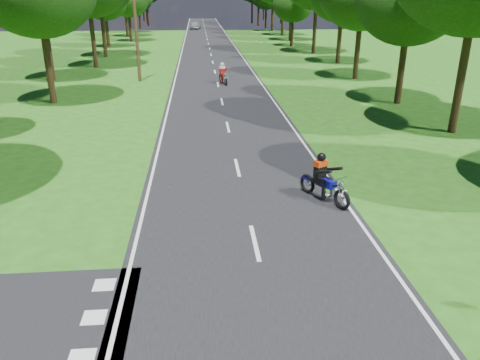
{
  "coord_description": "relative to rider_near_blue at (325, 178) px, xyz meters",
  "views": [
    {
      "loc": [
        -1.4,
        -9.3,
        6.49
      ],
      "look_at": [
        -0.24,
        4.0,
        1.1
      ],
      "focal_mm": 35.0,
      "sensor_mm": 36.0,
      "label": 1
    }
  ],
  "objects": [
    {
      "name": "distant_car",
      "position": [
        -4.37,
        77.64,
        -0.12
      ],
      "size": [
        2.29,
        4.27,
        1.38
      ],
      "primitive_type": "imported",
      "rotation": [
        0.0,
        0.0,
        -0.17
      ],
      "color": "#B3B6BB",
      "rests_on": "main_road"
    },
    {
      "name": "rider_near_blue",
      "position": [
        0.0,
        0.0,
        0.0
      ],
      "size": [
        1.52,
        2.01,
        1.62
      ],
      "primitive_type": null,
      "rotation": [
        0.0,
        0.0,
        0.52
      ],
      "color": "#0F0D92",
      "rests_on": "main_road"
    },
    {
      "name": "ground",
      "position": [
        -2.6,
        -4.61,
        -0.83
      ],
      "size": [
        160.0,
        160.0,
        0.0
      ],
      "primitive_type": "plane",
      "color": "#255413",
      "rests_on": "ground"
    },
    {
      "name": "road_markings",
      "position": [
        -2.74,
        43.52,
        -0.81
      ],
      "size": [
        7.4,
        140.0,
        0.01
      ],
      "color": "silver",
      "rests_on": "main_road"
    },
    {
      "name": "rider_far_red",
      "position": [
        -2.2,
        21.62,
        -0.03
      ],
      "size": [
        0.98,
        1.95,
        1.55
      ],
      "primitive_type": null,
      "rotation": [
        0.0,
        0.0,
        0.2
      ],
      "color": "#B3230D",
      "rests_on": "main_road"
    },
    {
      "name": "telegraph_pole",
      "position": [
        -8.6,
        23.39,
        3.24
      ],
      "size": [
        1.2,
        0.26,
        8.0
      ],
      "color": "#382616",
      "rests_on": "ground"
    },
    {
      "name": "main_road",
      "position": [
        -2.6,
        45.39,
        -0.82
      ],
      "size": [
        7.0,
        140.0,
        0.02
      ],
      "primitive_type": "cube",
      "color": "black",
      "rests_on": "ground"
    }
  ]
}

